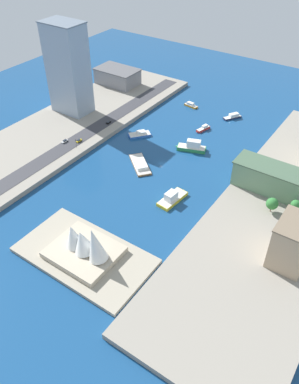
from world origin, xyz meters
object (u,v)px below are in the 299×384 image
suv_black (108,122)px  apartment_midrise_tan (293,243)px  terminal_long_green (269,178)px  opera_landmark (85,246)px  tower_tall_glass (68,69)px  ferry_green_doubledeck (192,147)px  van_white (65,141)px  taxi_yellow_cab (79,141)px  ferry_yellow_fast (172,198)px  patrol_launch_navy (233,116)px  barge_flat_brown (140,164)px  tugboat_red (203,129)px  traffic_light_waterfront (76,142)px  water_taxi_orange (191,105)px  warehouse_low_gray (117,76)px  catamaran_blue (140,134)px

suv_black → apartment_midrise_tan: bearing=160.4°
terminal_long_green → opera_landmark: 114.38m
tower_tall_glass → suv_black: (-37.29, 1.27, -33.11)m
ferry_green_doubledeck → van_white: 89.95m
taxi_yellow_cab → opera_landmark: bearing=134.5°
ferry_yellow_fast → opera_landmark: size_ratio=0.66×
patrol_launch_navy → barge_flat_brown: size_ratio=0.59×
opera_landmark → tugboat_red: bearing=-85.1°
ferry_yellow_fast → traffic_light_waterfront: size_ratio=3.41×
suv_black → ferry_green_doubledeck: bearing=-173.3°
water_taxi_orange → van_white: 113.41m
water_taxi_orange → patrol_launch_navy: bearing=-178.0°
ferry_yellow_fast → tower_tall_glass: (123.68, -47.98, 35.17)m
taxi_yellow_cab → opera_landmark: (-74.68, 76.12, 4.28)m
barge_flat_brown → tugboat_red: tugboat_red is taller
warehouse_low_gray → opera_landmark: bearing=123.8°
barge_flat_brown → apartment_midrise_tan: apartment_midrise_tan is taller
ferry_yellow_fast → terminal_long_green: 58.14m
patrol_launch_navy → ferry_green_doubledeck: bearing=86.6°
apartment_midrise_tan → suv_black: (158.35, -56.50, -11.26)m
water_taxi_orange → warehouse_low_gray: size_ratio=0.34×
tower_tall_glass → apartment_midrise_tan: bearing=163.6°
water_taxi_orange → van_white: bearing=67.8°
terminal_long_green → suv_black: terminal_long_green is taller
water_taxi_orange → ferry_yellow_fast: size_ratio=0.59×
tugboat_red → opera_landmark: bearing=94.9°
tugboat_red → van_white: (70.07, 76.09, 2.92)m
water_taxi_orange → suv_black: (34.69, 66.30, 2.81)m
ferry_yellow_fast → opera_landmark: opera_landmark is taller
apartment_midrise_tan → suv_black: 168.50m
warehouse_low_gray → taxi_yellow_cab: 103.83m
tugboat_red → barge_flat_brown: bearing=79.7°
warehouse_low_gray → van_white: warehouse_low_gray is taller
catamaran_blue → terminal_long_green: (-101.85, 11.47, 10.10)m
warehouse_low_gray → van_white: 106.91m
apartment_midrise_tan → van_white: 167.86m
water_taxi_orange → terminal_long_green: size_ratio=0.31×
tugboat_red → apartment_midrise_tan: (-96.46, 93.92, 14.15)m
apartment_midrise_tan → warehouse_low_gray: 232.09m
barge_flat_brown → opera_landmark: bearing=106.8°
warehouse_low_gray → suv_black: warehouse_low_gray is taller
water_taxi_orange → taxi_yellow_cab: bearing=70.5°
ferry_green_doubledeck → taxi_yellow_cab: size_ratio=4.62×
water_taxi_orange → tugboat_red: (-27.20, 28.87, -0.07)m
taxi_yellow_cab → apartment_midrise_tan: bearing=171.4°
water_taxi_orange → van_white: van_white is taller
van_white → warehouse_low_gray: bearing=-72.4°
catamaran_blue → opera_landmark: (-47.29, 111.96, 7.28)m
catamaran_blue → suv_black: size_ratio=3.96×
opera_landmark → suv_black: bearing=-55.6°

